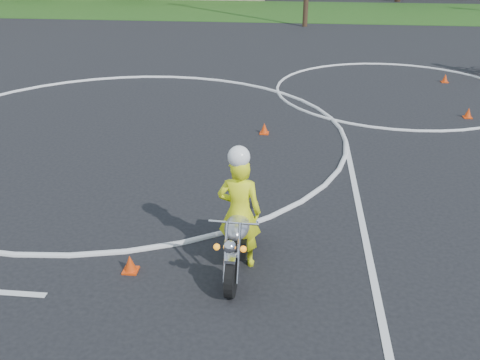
# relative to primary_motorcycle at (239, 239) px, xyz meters

# --- Properties ---
(ground) EXTENTS (120.00, 120.00, 0.00)m
(ground) POSITION_rel_primary_motorcycle_xyz_m (-3.83, 2.95, -0.55)
(ground) COLOR black
(ground) RESTS_ON ground
(grass_strip) EXTENTS (120.00, 10.00, 0.02)m
(grass_strip) POSITION_rel_primary_motorcycle_xyz_m (-3.83, 29.95, -0.54)
(grass_strip) COLOR #1E4714
(grass_strip) RESTS_ON ground
(course_markings) EXTENTS (19.05, 19.05, 0.12)m
(course_markings) POSITION_rel_primary_motorcycle_xyz_m (-1.66, 7.30, -0.54)
(course_markings) COLOR silver
(course_markings) RESTS_ON ground
(primary_motorcycle) EXTENTS (0.76, 2.17, 1.14)m
(primary_motorcycle) POSITION_rel_primary_motorcycle_xyz_m (0.00, 0.00, 0.00)
(primary_motorcycle) COLOR black
(primary_motorcycle) RESTS_ON ground
(rider_primary_grp) EXTENTS (0.72, 0.49, 2.11)m
(rider_primary_grp) POSITION_rel_primary_motorcycle_xyz_m (-0.00, 0.14, 0.47)
(rider_primary_grp) COLOR #F4FF1A
(rider_primary_grp) RESTS_ON ground
(traffic_cones) EXTENTS (17.75, 13.33, 0.30)m
(traffic_cones) POSITION_rel_primary_motorcycle_xyz_m (0.65, 5.95, -0.42)
(traffic_cones) COLOR #E83F0C
(traffic_cones) RESTS_ON ground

